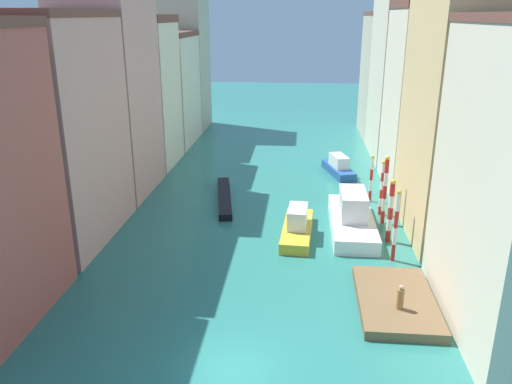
{
  "coord_description": "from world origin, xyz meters",
  "views": [
    {
      "loc": [
        2.75,
        -18.72,
        14.89
      ],
      "look_at": [
        -0.78,
        19.65,
        1.5
      ],
      "focal_mm": 35.88,
      "sensor_mm": 36.0,
      "label": 1
    }
  ],
  "objects_px": {
    "mooring_pole_1": "(391,210)",
    "mooring_pole_2": "(385,189)",
    "mooring_pole_3": "(382,187)",
    "motorboat_1": "(297,226)",
    "motorboat_0": "(339,167)",
    "mooring_pole_4": "(371,178)",
    "vaporetto_white": "(352,217)",
    "gondola_black": "(224,197)",
    "waterfront_dock": "(396,301)",
    "person_on_dock": "(400,298)",
    "mooring_pole_0": "(396,225)"
  },
  "relations": [
    {
      "from": "mooring_pole_3",
      "to": "mooring_pole_4",
      "type": "distance_m",
      "value": 3.03
    },
    {
      "from": "waterfront_dock",
      "to": "motorboat_0",
      "type": "relative_size",
      "value": 1.15
    },
    {
      "from": "mooring_pole_2",
      "to": "vaporetto_white",
      "type": "distance_m",
      "value": 3.27
    },
    {
      "from": "person_on_dock",
      "to": "mooring_pole_4",
      "type": "bearing_deg",
      "value": 88.17
    },
    {
      "from": "mooring_pole_2",
      "to": "motorboat_1",
      "type": "xyz_separation_m",
      "value": [
        -6.37,
        -2.89,
        -1.96
      ]
    },
    {
      "from": "mooring_pole_2",
      "to": "gondola_black",
      "type": "distance_m",
      "value": 13.42
    },
    {
      "from": "waterfront_dock",
      "to": "person_on_dock",
      "type": "distance_m",
      "value": 1.51
    },
    {
      "from": "vaporetto_white",
      "to": "motorboat_0",
      "type": "distance_m",
      "value": 13.77
    },
    {
      "from": "person_on_dock",
      "to": "gondola_black",
      "type": "relative_size",
      "value": 0.14
    },
    {
      "from": "mooring_pole_1",
      "to": "vaporetto_white",
      "type": "distance_m",
      "value": 3.3
    },
    {
      "from": "waterfront_dock",
      "to": "mooring_pole_4",
      "type": "bearing_deg",
      "value": 88.18
    },
    {
      "from": "mooring_pole_2",
      "to": "motorboat_1",
      "type": "relative_size",
      "value": 0.77
    },
    {
      "from": "gondola_black",
      "to": "motorboat_0",
      "type": "xyz_separation_m",
      "value": [
        10.08,
        8.52,
        0.44
      ]
    },
    {
      "from": "motorboat_1",
      "to": "gondola_black",
      "type": "bearing_deg",
      "value": 132.81
    },
    {
      "from": "mooring_pole_3",
      "to": "motorboat_0",
      "type": "bearing_deg",
      "value": 103.89
    },
    {
      "from": "person_on_dock",
      "to": "mooring_pole_3",
      "type": "height_order",
      "value": "mooring_pole_3"
    },
    {
      "from": "mooring_pole_1",
      "to": "mooring_pole_4",
      "type": "relative_size",
      "value": 1.13
    },
    {
      "from": "mooring_pole_2",
      "to": "motorboat_0",
      "type": "distance_m",
      "value": 12.79
    },
    {
      "from": "waterfront_dock",
      "to": "mooring_pole_2",
      "type": "distance_m",
      "value": 11.96
    },
    {
      "from": "waterfront_dock",
      "to": "vaporetto_white",
      "type": "height_order",
      "value": "vaporetto_white"
    },
    {
      "from": "waterfront_dock",
      "to": "mooring_pole_1",
      "type": "relative_size",
      "value": 1.51
    },
    {
      "from": "mooring_pole_0",
      "to": "vaporetto_white",
      "type": "bearing_deg",
      "value": 114.23
    },
    {
      "from": "mooring_pole_3",
      "to": "waterfront_dock",
      "type": "bearing_deg",
      "value": -94.15
    },
    {
      "from": "mooring_pole_4",
      "to": "mooring_pole_1",
      "type": "bearing_deg",
      "value": -87.79
    },
    {
      "from": "vaporetto_white",
      "to": "motorboat_1",
      "type": "distance_m",
      "value": 4.25
    },
    {
      "from": "person_on_dock",
      "to": "mooring_pole_0",
      "type": "distance_m",
      "value": 6.79
    },
    {
      "from": "vaporetto_white",
      "to": "gondola_black",
      "type": "xyz_separation_m",
      "value": [
        -10.22,
        5.25,
        -0.7
      ]
    },
    {
      "from": "mooring_pole_4",
      "to": "motorboat_1",
      "type": "xyz_separation_m",
      "value": [
        -5.99,
        -7.67,
        -1.33
      ]
    },
    {
      "from": "person_on_dock",
      "to": "mooring_pole_4",
      "type": "relative_size",
      "value": 0.34
    },
    {
      "from": "mooring_pole_0",
      "to": "mooring_pole_2",
      "type": "bearing_deg",
      "value": 88.01
    },
    {
      "from": "mooring_pole_1",
      "to": "vaporetto_white",
      "type": "bearing_deg",
      "value": 140.82
    },
    {
      "from": "mooring_pole_3",
      "to": "motorboat_1",
      "type": "distance_m",
      "value": 8.12
    },
    {
      "from": "mooring_pole_0",
      "to": "mooring_pole_3",
      "type": "height_order",
      "value": "mooring_pole_0"
    },
    {
      "from": "mooring_pole_1",
      "to": "mooring_pole_2",
      "type": "bearing_deg",
      "value": 88.74
    },
    {
      "from": "mooring_pole_3",
      "to": "gondola_black",
      "type": "relative_size",
      "value": 0.47
    },
    {
      "from": "person_on_dock",
      "to": "motorboat_0",
      "type": "distance_m",
      "value": 25.33
    },
    {
      "from": "mooring_pole_2",
      "to": "mooring_pole_4",
      "type": "xyz_separation_m",
      "value": [
        -0.38,
        4.78,
        -0.64
      ]
    },
    {
      "from": "motorboat_0",
      "to": "motorboat_1",
      "type": "height_order",
      "value": "motorboat_1"
    },
    {
      "from": "mooring_pole_3",
      "to": "motorboat_0",
      "type": "xyz_separation_m",
      "value": [
        -2.62,
        10.58,
        -1.55
      ]
    },
    {
      "from": "mooring_pole_4",
      "to": "gondola_black",
      "type": "distance_m",
      "value": 12.4
    },
    {
      "from": "mooring_pole_4",
      "to": "motorboat_1",
      "type": "bearing_deg",
      "value": -127.97
    },
    {
      "from": "person_on_dock",
      "to": "mooring_pole_0",
      "type": "bearing_deg",
      "value": 83.69
    },
    {
      "from": "mooring_pole_2",
      "to": "waterfront_dock",
      "type": "bearing_deg",
      "value": -94.44
    },
    {
      "from": "mooring_pole_1",
      "to": "motorboat_0",
      "type": "height_order",
      "value": "mooring_pole_1"
    },
    {
      "from": "vaporetto_white",
      "to": "motorboat_0",
      "type": "height_order",
      "value": "vaporetto_white"
    },
    {
      "from": "mooring_pole_3",
      "to": "motorboat_0",
      "type": "relative_size",
      "value": 0.75
    },
    {
      "from": "mooring_pole_2",
      "to": "person_on_dock",
      "type": "bearing_deg",
      "value": -94.22
    },
    {
      "from": "mooring_pole_0",
      "to": "mooring_pole_1",
      "type": "xyz_separation_m",
      "value": [
        0.14,
        2.97,
        -0.11
      ]
    },
    {
      "from": "mooring_pole_3",
      "to": "mooring_pole_1",
      "type": "bearing_deg",
      "value": -91.61
    },
    {
      "from": "gondola_black",
      "to": "motorboat_1",
      "type": "bearing_deg",
      "value": -47.19
    }
  ]
}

